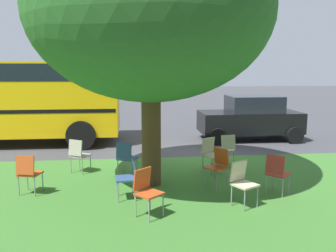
{
  "coord_description": "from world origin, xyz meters",
  "views": [
    {
      "loc": [
        1.82,
        10.5,
        2.67
      ],
      "look_at": [
        0.92,
        1.96,
        1.26
      ],
      "focal_mm": 37.76,
      "sensor_mm": 36.0,
      "label": 1
    }
  ],
  "objects_px": {
    "chair_8": "(146,189)",
    "chair_5": "(211,152)",
    "chair_7": "(129,174)",
    "chair_2": "(226,147)",
    "street_tree": "(150,12)",
    "chair_0": "(126,156)",
    "chair_6": "(218,164)",
    "parked_car": "(250,118)",
    "chair_1": "(78,153)",
    "chair_3": "(28,171)",
    "chair_4": "(242,180)",
    "chair_9": "(277,171)"
  },
  "relations": [
    {
      "from": "chair_6",
      "to": "chair_4",
      "type": "bearing_deg",
      "value": 98.72
    },
    {
      "from": "chair_6",
      "to": "chair_8",
      "type": "bearing_deg",
      "value": 41.35
    },
    {
      "from": "chair_0",
      "to": "chair_7",
      "type": "height_order",
      "value": "same"
    },
    {
      "from": "chair_5",
      "to": "chair_7",
      "type": "relative_size",
      "value": 1.0
    },
    {
      "from": "chair_4",
      "to": "chair_8",
      "type": "xyz_separation_m",
      "value": [
        1.88,
        0.3,
        0.0
      ]
    },
    {
      "from": "chair_8",
      "to": "chair_6",
      "type": "bearing_deg",
      "value": -138.65
    },
    {
      "from": "chair_0",
      "to": "chair_1",
      "type": "distance_m",
      "value": 1.29
    },
    {
      "from": "parked_car",
      "to": "chair_4",
      "type": "bearing_deg",
      "value": 69.76
    },
    {
      "from": "chair_0",
      "to": "chair_6",
      "type": "distance_m",
      "value": 2.3
    },
    {
      "from": "chair_7",
      "to": "chair_2",
      "type": "bearing_deg",
      "value": -139.96
    },
    {
      "from": "chair_5",
      "to": "chair_3",
      "type": "bearing_deg",
      "value": 16.97
    },
    {
      "from": "chair_3",
      "to": "parked_car",
      "type": "distance_m",
      "value": 8.43
    },
    {
      "from": "chair_2",
      "to": "chair_3",
      "type": "xyz_separation_m",
      "value": [
        4.78,
        1.78,
        0.0
      ]
    },
    {
      "from": "street_tree",
      "to": "chair_2",
      "type": "distance_m",
      "value": 4.2
    },
    {
      "from": "chair_9",
      "to": "parked_car",
      "type": "xyz_separation_m",
      "value": [
        -1.39,
        -5.75,
        0.32
      ]
    },
    {
      "from": "street_tree",
      "to": "parked_car",
      "type": "height_order",
      "value": "street_tree"
    },
    {
      "from": "chair_0",
      "to": "chair_7",
      "type": "bearing_deg",
      "value": 92.91
    },
    {
      "from": "chair_3",
      "to": "chair_7",
      "type": "relative_size",
      "value": 1.0
    },
    {
      "from": "chair_6",
      "to": "parked_car",
      "type": "bearing_deg",
      "value": -116.16
    },
    {
      "from": "chair_8",
      "to": "chair_5",
      "type": "bearing_deg",
      "value": -124.04
    },
    {
      "from": "chair_0",
      "to": "chair_2",
      "type": "relative_size",
      "value": 1.0
    },
    {
      "from": "street_tree",
      "to": "chair_5",
      "type": "height_order",
      "value": "street_tree"
    },
    {
      "from": "street_tree",
      "to": "chair_0",
      "type": "xyz_separation_m",
      "value": [
        0.59,
        -0.67,
        -3.34
      ]
    },
    {
      "from": "chair_9",
      "to": "street_tree",
      "type": "bearing_deg",
      "value": -20.45
    },
    {
      "from": "chair_2",
      "to": "chair_0",
      "type": "bearing_deg",
      "value": 14.15
    },
    {
      "from": "chair_0",
      "to": "chair_9",
      "type": "distance_m",
      "value": 3.59
    },
    {
      "from": "chair_9",
      "to": "chair_5",
      "type": "bearing_deg",
      "value": -61.3
    },
    {
      "from": "chair_5",
      "to": "chair_9",
      "type": "relative_size",
      "value": 1.0
    },
    {
      "from": "chair_7",
      "to": "chair_5",
      "type": "bearing_deg",
      "value": -140.35
    },
    {
      "from": "chair_1",
      "to": "chair_9",
      "type": "xyz_separation_m",
      "value": [
        -4.41,
        2.06,
        0.0
      ]
    },
    {
      "from": "chair_1",
      "to": "chair_3",
      "type": "height_order",
      "value": "same"
    },
    {
      "from": "chair_1",
      "to": "chair_4",
      "type": "relative_size",
      "value": 1.0
    },
    {
      "from": "chair_5",
      "to": "chair_0",
      "type": "bearing_deg",
      "value": 5.32
    },
    {
      "from": "chair_4",
      "to": "chair_0",
      "type": "bearing_deg",
      "value": -43.27
    },
    {
      "from": "chair_6",
      "to": "chair_3",
      "type": "bearing_deg",
      "value": 1.86
    },
    {
      "from": "chair_2",
      "to": "chair_5",
      "type": "distance_m",
      "value": 0.73
    },
    {
      "from": "parked_car",
      "to": "chair_5",
      "type": "bearing_deg",
      "value": 58.52
    },
    {
      "from": "chair_4",
      "to": "chair_9",
      "type": "xyz_separation_m",
      "value": [
        -0.92,
        -0.51,
        0.0
      ]
    },
    {
      "from": "chair_4",
      "to": "parked_car",
      "type": "relative_size",
      "value": 0.24
    },
    {
      "from": "chair_3",
      "to": "parked_car",
      "type": "height_order",
      "value": "parked_car"
    },
    {
      "from": "chair_2",
      "to": "chair_6",
      "type": "distance_m",
      "value": 1.76
    },
    {
      "from": "street_tree",
      "to": "chair_9",
      "type": "distance_m",
      "value": 4.34
    },
    {
      "from": "chair_2",
      "to": "chair_8",
      "type": "relative_size",
      "value": 1.0
    },
    {
      "from": "street_tree",
      "to": "chair_9",
      "type": "relative_size",
      "value": 6.62
    },
    {
      "from": "chair_6",
      "to": "chair_5",
      "type": "bearing_deg",
      "value": -94.62
    },
    {
      "from": "chair_3",
      "to": "chair_8",
      "type": "xyz_separation_m",
      "value": [
        -2.44,
        1.36,
        0.0
      ]
    },
    {
      "from": "street_tree",
      "to": "parked_car",
      "type": "relative_size",
      "value": 1.58
    },
    {
      "from": "chair_1",
      "to": "parked_car",
      "type": "distance_m",
      "value": 6.88
    },
    {
      "from": "chair_3",
      "to": "chair_6",
      "type": "bearing_deg",
      "value": -178.14
    },
    {
      "from": "chair_0",
      "to": "chair_4",
      "type": "height_order",
      "value": "same"
    }
  ]
}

